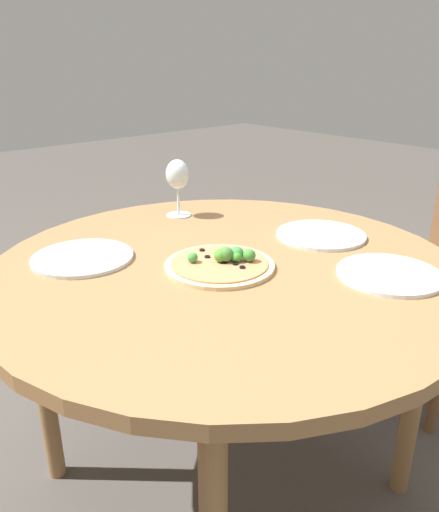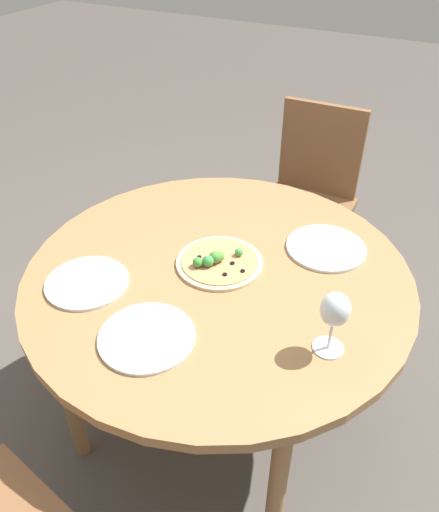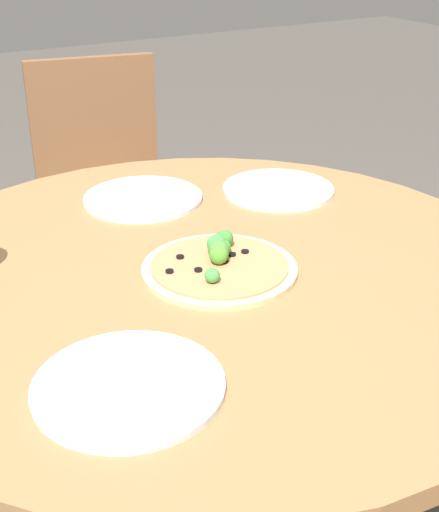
{
  "view_description": "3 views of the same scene",
  "coord_description": "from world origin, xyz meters",
  "px_view_note": "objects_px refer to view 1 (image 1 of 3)",
  "views": [
    {
      "loc": [
        -0.84,
        0.77,
        1.19
      ],
      "look_at": [
        -0.01,
        0.03,
        0.74
      ],
      "focal_mm": 35.0,
      "sensor_mm": 36.0,
      "label": 1
    },
    {
      "loc": [
        0.53,
        -1.04,
        1.66
      ],
      "look_at": [
        -0.01,
        0.03,
        0.74
      ],
      "focal_mm": 35.0,
      "sensor_mm": 36.0,
      "label": 2
    },
    {
      "loc": [
        0.54,
        0.96,
        1.28
      ],
      "look_at": [
        -0.01,
        0.03,
        0.74
      ],
      "focal_mm": 50.0,
      "sensor_mm": 36.0,
      "label": 3
    }
  ],
  "objects_px": {
    "wine_glass": "(178,176)",
    "pizza": "(221,263)",
    "plate_far": "(389,274)",
    "plate_near": "(83,257)",
    "plate_side": "(321,235)"
  },
  "relations": [
    {
      "from": "plate_side",
      "to": "plate_near",
      "type": "bearing_deg",
      "value": 63.18
    },
    {
      "from": "plate_near",
      "to": "plate_side",
      "type": "relative_size",
      "value": 1.01
    },
    {
      "from": "pizza",
      "to": "plate_side",
      "type": "relative_size",
      "value": 1.06
    },
    {
      "from": "plate_near",
      "to": "wine_glass",
      "type": "bearing_deg",
      "value": -72.04
    },
    {
      "from": "pizza",
      "to": "plate_far",
      "type": "xyz_separation_m",
      "value": [
        -0.3,
        -0.26,
        -0.01
      ]
    },
    {
      "from": "plate_far",
      "to": "plate_side",
      "type": "relative_size",
      "value": 0.97
    },
    {
      "from": "pizza",
      "to": "plate_near",
      "type": "xyz_separation_m",
      "value": [
        0.27,
        0.23,
        -0.01
      ]
    },
    {
      "from": "plate_side",
      "to": "pizza",
      "type": "bearing_deg",
      "value": 86.07
    },
    {
      "from": "pizza",
      "to": "plate_far",
      "type": "bearing_deg",
      "value": -139.62
    },
    {
      "from": "wine_glass",
      "to": "plate_side",
      "type": "height_order",
      "value": "wine_glass"
    },
    {
      "from": "plate_far",
      "to": "wine_glass",
      "type": "bearing_deg",
      "value": 6.15
    },
    {
      "from": "wine_glass",
      "to": "pizza",
      "type": "bearing_deg",
      "value": 155.89
    },
    {
      "from": "wine_glass",
      "to": "plate_near",
      "type": "bearing_deg",
      "value": 107.96
    },
    {
      "from": "pizza",
      "to": "plate_far",
      "type": "height_order",
      "value": "pizza"
    },
    {
      "from": "plate_far",
      "to": "plate_side",
      "type": "height_order",
      "value": "same"
    }
  ]
}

